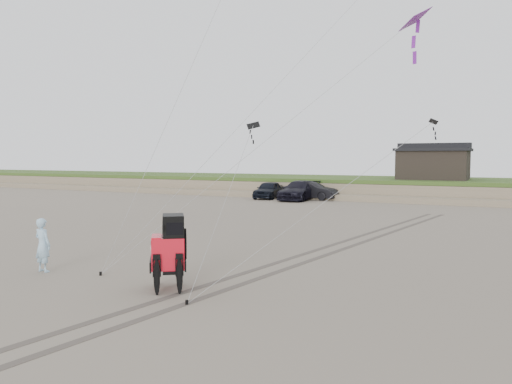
{
  "coord_description": "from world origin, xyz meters",
  "views": [
    {
      "loc": [
        8.39,
        -11.59,
        3.73
      ],
      "look_at": [
        0.92,
        3.0,
        2.6
      ],
      "focal_mm": 35.0,
      "sensor_mm": 36.0,
      "label": 1
    }
  ],
  "objects_px": {
    "truck_b": "(311,191)",
    "truck_c": "(299,190)",
    "jeep": "(168,260)",
    "truck_a": "(269,190)",
    "man": "(43,245)",
    "cabin": "(434,163)"
  },
  "relations": [
    {
      "from": "truck_b",
      "to": "truck_c",
      "type": "xyz_separation_m",
      "value": [
        -0.69,
        -0.94,
        0.05
      ]
    },
    {
      "from": "truck_b",
      "to": "truck_c",
      "type": "bearing_deg",
      "value": 146.74
    },
    {
      "from": "truck_b",
      "to": "truck_c",
      "type": "distance_m",
      "value": 1.17
    },
    {
      "from": "truck_b",
      "to": "jeep",
      "type": "bearing_deg",
      "value": -163.69
    },
    {
      "from": "truck_a",
      "to": "truck_b",
      "type": "relative_size",
      "value": 0.95
    },
    {
      "from": "truck_a",
      "to": "jeep",
      "type": "bearing_deg",
      "value": -76.42
    },
    {
      "from": "truck_a",
      "to": "truck_c",
      "type": "distance_m",
      "value": 3.18
    },
    {
      "from": "truck_a",
      "to": "man",
      "type": "relative_size",
      "value": 2.6
    },
    {
      "from": "cabin",
      "to": "truck_a",
      "type": "height_order",
      "value": "cabin"
    },
    {
      "from": "man",
      "to": "truck_c",
      "type": "bearing_deg",
      "value": -80.29
    },
    {
      "from": "cabin",
      "to": "jeep",
      "type": "relative_size",
      "value": 1.4
    },
    {
      "from": "truck_b",
      "to": "jeep",
      "type": "distance_m",
      "value": 31.35
    },
    {
      "from": "truck_b",
      "to": "man",
      "type": "xyz_separation_m",
      "value": [
        2.32,
        -30.56,
        0.09
      ]
    },
    {
      "from": "truck_a",
      "to": "cabin",
      "type": "bearing_deg",
      "value": 22.44
    },
    {
      "from": "truck_b",
      "to": "jeep",
      "type": "height_order",
      "value": "jeep"
    },
    {
      "from": "truck_b",
      "to": "truck_c",
      "type": "height_order",
      "value": "truck_c"
    },
    {
      "from": "truck_c",
      "to": "jeep",
      "type": "bearing_deg",
      "value": -75.78
    },
    {
      "from": "cabin",
      "to": "truck_a",
      "type": "xyz_separation_m",
      "value": [
        -13.33,
        -7.51,
        -2.45
      ]
    },
    {
      "from": "cabin",
      "to": "jeep",
      "type": "bearing_deg",
      "value": -93.31
    },
    {
      "from": "truck_b",
      "to": "jeep",
      "type": "relative_size",
      "value": 1.06
    },
    {
      "from": "truck_c",
      "to": "jeep",
      "type": "distance_m",
      "value": 30.6
    },
    {
      "from": "cabin",
      "to": "truck_b",
      "type": "distance_m",
      "value": 11.95
    }
  ]
}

